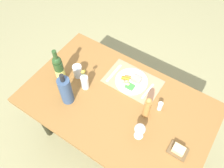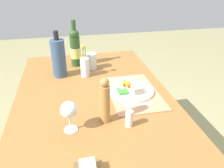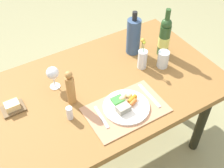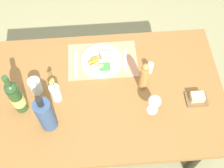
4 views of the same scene
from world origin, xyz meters
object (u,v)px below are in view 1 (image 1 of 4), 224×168
(dining_table, at_px, (117,108))
(fork, at_px, (148,91))
(flower_vase, at_px, (85,82))
(salt_shaker, at_px, (160,106))
(wine_glass, at_px, (140,129))
(pepper_mill, at_px, (147,108))
(knife, at_px, (114,73))
(butter_dish, at_px, (178,150))
(water_tumbler, at_px, (78,72))
(wine_bottle, at_px, (59,69))
(dinner_plate, at_px, (131,81))
(cooler_bottle, at_px, (66,90))

(dining_table, relative_size, fork, 8.62)
(dining_table, distance_m, flower_vase, 0.34)
(salt_shaker, bearing_deg, dining_table, 23.33)
(dining_table, distance_m, fork, 0.28)
(flower_vase, bearing_deg, wine_glass, 167.53)
(flower_vase, height_order, pepper_mill, pepper_mill)
(dining_table, xyz_separation_m, knife, (0.18, -0.22, 0.09))
(salt_shaker, bearing_deg, fork, -31.03)
(dining_table, distance_m, butter_dish, 0.57)
(dining_table, distance_m, pepper_mill, 0.31)
(salt_shaker, distance_m, water_tumbler, 0.72)
(pepper_mill, bearing_deg, dining_table, 5.65)
(fork, bearing_deg, wine_bottle, 27.62)
(pepper_mill, bearing_deg, wine_bottle, 7.05)
(wine_glass, xyz_separation_m, pepper_mill, (0.04, -0.17, 0.00))
(water_tumbler, bearing_deg, wine_bottle, 52.01)
(dining_table, distance_m, dinner_plate, 0.25)
(flower_vase, bearing_deg, water_tumbler, -26.61)
(wine_glass, distance_m, cooler_bottle, 0.61)
(knife, height_order, pepper_mill, pepper_mill)
(salt_shaker, xyz_separation_m, pepper_mill, (0.06, 0.11, 0.07))
(wine_bottle, relative_size, cooler_bottle, 1.09)
(fork, xyz_separation_m, wine_glass, (-0.12, 0.37, 0.10))
(dinner_plate, distance_m, salt_shaker, 0.32)
(fork, distance_m, wine_bottle, 0.73)
(cooler_bottle, bearing_deg, flower_vase, -103.45)
(dining_table, distance_m, wine_bottle, 0.56)
(wine_glass, relative_size, water_tumbler, 1.31)
(dinner_plate, bearing_deg, knife, 1.00)
(fork, distance_m, knife, 0.33)
(wine_bottle, distance_m, pepper_mill, 0.75)
(dining_table, bearing_deg, flower_vase, 4.03)
(dinner_plate, distance_m, fork, 0.16)
(fork, distance_m, salt_shaker, 0.18)
(wine_bottle, relative_size, butter_dish, 2.67)
(salt_shaker, bearing_deg, cooler_bottle, 26.72)
(pepper_mill, bearing_deg, cooler_bottle, 20.48)
(butter_dish, bearing_deg, pepper_mill, -20.69)
(cooler_bottle, relative_size, flower_vase, 1.39)
(knife, distance_m, salt_shaker, 0.49)
(dining_table, height_order, fork, fork)
(knife, distance_m, pepper_mill, 0.47)
(dinner_plate, height_order, wine_bottle, wine_bottle)
(flower_vase, distance_m, pepper_mill, 0.54)
(flower_vase, xyz_separation_m, pepper_mill, (-0.53, -0.04, 0.04))
(dining_table, bearing_deg, salt_shaker, -156.67)
(dinner_plate, height_order, fork, dinner_plate)
(salt_shaker, bearing_deg, wine_glass, 84.85)
(wine_bottle, distance_m, wine_glass, 0.78)
(butter_dish, relative_size, pepper_mill, 0.55)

